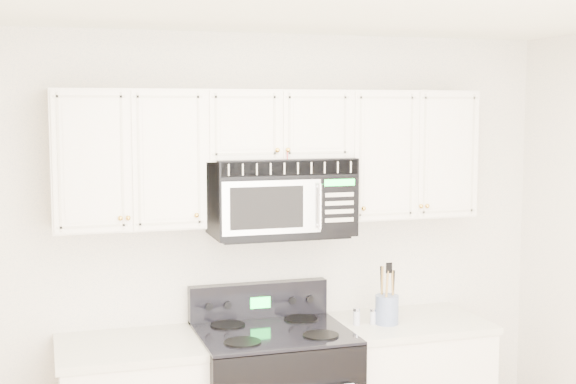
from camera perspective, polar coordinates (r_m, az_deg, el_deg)
name	(u,v)px	position (r m, az deg, el deg)	size (l,w,h in m)	color
room	(386,333)	(3.18, 7.02, -9.93)	(3.51, 3.51, 2.61)	#866246
upper_cabinets	(273,150)	(4.56, -1.06, 3.04)	(2.44, 0.37, 0.75)	beige
microwave	(281,196)	(4.55, -0.51, -0.30)	(0.79, 0.45, 0.44)	black
utensil_crock	(387,308)	(4.73, 7.04, -8.21)	(0.14, 0.14, 0.36)	slate
shaker_salt	(357,316)	(4.69, 4.90, -8.81)	(0.04, 0.04, 0.10)	#ACACC0
shaker_pepper	(373,316)	(4.73, 6.07, -8.78)	(0.04, 0.04, 0.09)	#ACACC0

